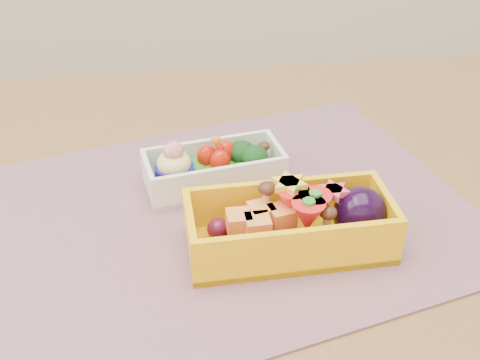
{
  "coord_description": "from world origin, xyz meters",
  "views": [
    {
      "loc": [
        -0.09,
        -0.47,
        1.13
      ],
      "look_at": [
        -0.03,
        0.03,
        0.79
      ],
      "focal_mm": 45.5,
      "sensor_mm": 36.0,
      "label": 1
    }
  ],
  "objects": [
    {
      "name": "placemat",
      "position": [
        -0.03,
        0.03,
        0.75
      ],
      "size": [
        0.55,
        0.47,
        0.0
      ],
      "primitive_type": "cube",
      "rotation": [
        0.0,
        0.0,
        0.25
      ],
      "color": "#97686F",
      "rests_on": "table"
    },
    {
      "name": "bento_white",
      "position": [
        -0.05,
        0.08,
        0.77
      ],
      "size": [
        0.16,
        0.09,
        0.06
      ],
      "rotation": [
        0.0,
        0.0,
        0.18
      ],
      "color": "white",
      "rests_on": "placemat"
    },
    {
      "name": "table",
      "position": [
        0.0,
        0.0,
        0.65
      ],
      "size": [
        1.2,
        0.8,
        0.75
      ],
      "color": "brown",
      "rests_on": "ground"
    },
    {
      "name": "bento_yellow",
      "position": [
        0.02,
        -0.03,
        0.78
      ],
      "size": [
        0.19,
        0.09,
        0.06
      ],
      "rotation": [
        0.0,
        0.0,
        0.04
      ],
      "color": "yellow",
      "rests_on": "placemat"
    }
  ]
}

